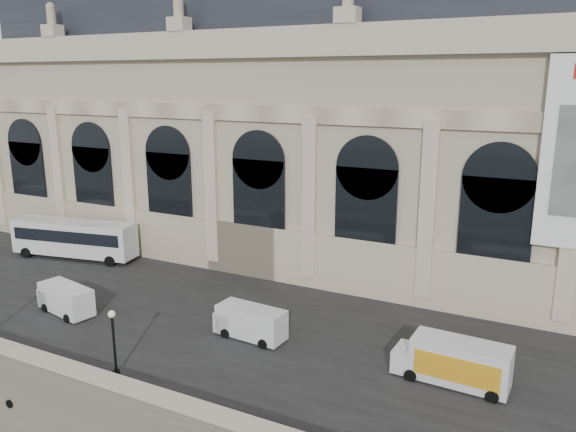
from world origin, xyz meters
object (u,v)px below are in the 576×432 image
Objects in this scene: bus_left at (74,238)px; box_truck at (454,362)px; van_c at (64,299)px; lamp_right at (114,344)px; van_b at (248,322)px.

bus_left reaches higher than box_truck.
box_truck reaches higher than van_c.
van_b is at bearing 62.03° from lamp_right.
van_c is 11.98m from lamp_right.
van_b is 0.97× the size of van_c.
van_c is (-15.03, -2.85, -0.00)m from van_b.
box_truck is (14.23, 0.32, 0.21)m from van_b.
van_b is 0.76× the size of box_truck.
lamp_right is (-4.43, -8.35, 1.00)m from van_b.
box_truck is at bearing 6.19° from van_c.
bus_left is 14.37m from van_c.
bus_left is 2.54× the size of van_b.
van_c is 0.78× the size of box_truck.
lamp_right is (-18.66, -8.68, 0.79)m from box_truck.
bus_left is 39.89m from box_truck.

